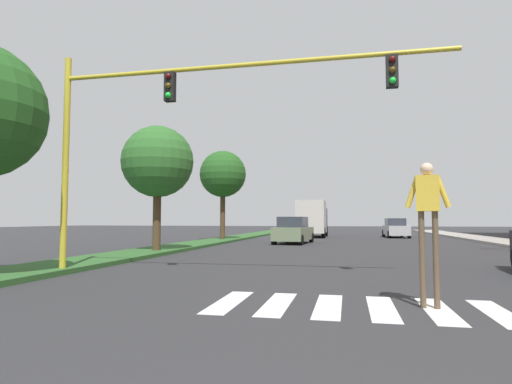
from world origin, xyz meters
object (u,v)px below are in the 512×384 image
Objects in this scene: tree_far at (223,175)px; sedan_distant at (396,228)px; truck_box_delivery at (312,218)px; tree_mid at (158,162)px; sedan_midblock at (293,231)px; pedestrian_performer at (428,211)px; traffic_light_gantry at (172,111)px.

sedan_distant is (12.67, 8.98, -3.97)m from tree_far.
tree_mid is at bearing -105.35° from truck_box_delivery.
pedestrian_performer is at bearing -76.17° from sedan_midblock.
traffic_light_gantry is at bearing -62.22° from tree_mid.
traffic_light_gantry is 4.25× the size of pedestrian_performer.
sedan_midblock is at bearing -21.68° from tree_far.
tree_far is 6.95m from sedan_midblock.
pedestrian_performer is 0.40× the size of truck_box_delivery.
pedestrian_performer is at bearing -94.98° from sedan_distant.
traffic_light_gantry is at bearing -107.34° from sedan_distant.
sedan_distant is 0.72× the size of truck_box_delivery.
sedan_midblock is (1.22, 16.40, -3.64)m from traffic_light_gantry.
truck_box_delivery is (1.59, 26.78, -2.79)m from traffic_light_gantry.
traffic_light_gantry is 7.13m from pedestrian_performer.
pedestrian_performer is (9.73, -9.98, -2.44)m from tree_mid.
traffic_light_gantry is at bearing -77.54° from tree_far.
traffic_light_gantry reaches higher than truck_box_delivery.
tree_mid is 24.01m from sedan_distant.
pedestrian_performer is (10.04, -21.31, -3.07)m from tree_far.
sedan_midblock is at bearing 61.50° from tree_mid.
tree_mid is at bearing -118.50° from sedan_midblock.
sedan_midblock is (5.00, 9.22, -3.32)m from tree_mid.
tree_far is 2.52× the size of pedestrian_performer.
truck_box_delivery is at bearing 55.49° from tree_far.
pedestrian_performer is at bearing -45.74° from tree_mid.
tree_far is at bearing 91.54° from tree_mid.
pedestrian_performer reaches higher than sedan_midblock.
sedan_midblock is 13.31m from sedan_distant.
truck_box_delivery reaches higher than sedan_midblock.
traffic_light_gantry is 16.85m from sedan_midblock.
traffic_light_gantry reaches higher than sedan_midblock.
sedan_distant is at bearing 58.65° from tree_mid.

